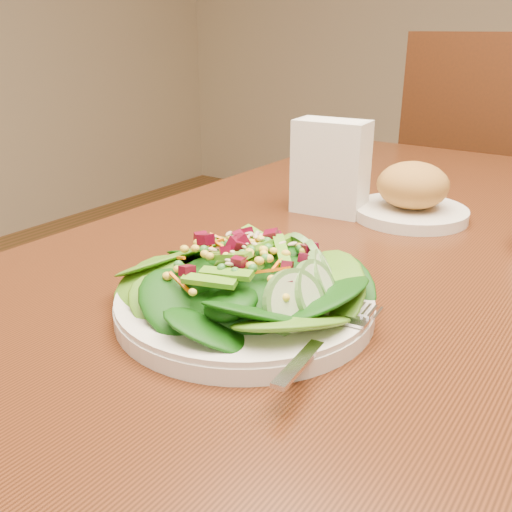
% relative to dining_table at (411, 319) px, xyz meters
% --- Properties ---
extents(dining_table, '(0.90, 1.40, 0.75)m').
position_rel_dining_table_xyz_m(dining_table, '(0.00, 0.00, 0.00)').
color(dining_table, '#542611').
rests_on(dining_table, ground_plane).
extents(chair_far, '(0.54, 0.54, 1.02)m').
position_rel_dining_table_xyz_m(chair_far, '(-0.14, 1.02, -0.11)').
color(chair_far, '#451F0C').
rests_on(chair_far, ground_plane).
extents(salad_plate, '(0.27, 0.26, 0.08)m').
position_rel_dining_table_xyz_m(salad_plate, '(-0.08, -0.27, 0.13)').
color(salad_plate, white).
rests_on(salad_plate, dining_table).
extents(bread_plate, '(0.17, 0.17, 0.09)m').
position_rel_dining_table_xyz_m(bread_plate, '(-0.06, 0.13, 0.14)').
color(bread_plate, white).
rests_on(bread_plate, dining_table).
extents(napkin_holder, '(0.12, 0.07, 0.14)m').
position_rel_dining_table_xyz_m(napkin_holder, '(-0.18, 0.09, 0.18)').
color(napkin_holder, white).
rests_on(napkin_holder, dining_table).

